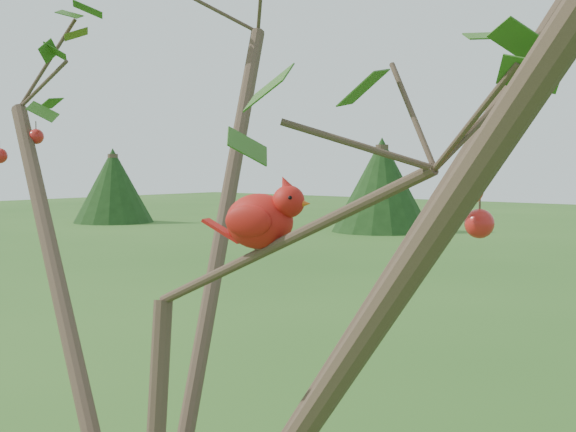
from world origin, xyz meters
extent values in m
sphere|color=red|center=(-0.77, 0.30, 2.27)|extent=(0.04, 0.04, 0.04)
sphere|color=red|center=(0.61, 0.03, 2.17)|extent=(0.04, 0.04, 0.04)
sphere|color=red|center=(-0.84, 0.23, 2.22)|extent=(0.04, 0.04, 0.04)
sphere|color=red|center=(0.59, 0.10, 2.13)|extent=(0.04, 0.04, 0.04)
ellipsoid|color=red|center=(0.21, 0.08, 2.11)|extent=(0.14, 0.12, 0.09)
sphere|color=red|center=(0.26, 0.09, 2.15)|extent=(0.07, 0.07, 0.05)
cone|color=red|center=(0.26, 0.09, 2.17)|extent=(0.05, 0.04, 0.04)
cone|color=#D85914|center=(0.29, 0.10, 2.14)|extent=(0.03, 0.03, 0.02)
ellipsoid|color=black|center=(0.28, 0.10, 2.14)|extent=(0.02, 0.03, 0.03)
cube|color=red|center=(0.15, 0.06, 2.09)|extent=(0.07, 0.05, 0.04)
ellipsoid|color=red|center=(0.20, 0.11, 2.11)|extent=(0.08, 0.05, 0.05)
ellipsoid|color=red|center=(0.22, 0.04, 2.11)|extent=(0.08, 0.05, 0.05)
cylinder|color=#3E2D21|center=(-12.82, 20.35, 1.37)|extent=(0.41, 0.41, 2.73)
cone|color=black|center=(-12.82, 20.35, 1.48)|extent=(3.19, 3.19, 2.96)
cylinder|color=#3E2D21|center=(-22.35, 17.28, 1.24)|extent=(0.37, 0.37, 2.48)
cone|color=black|center=(-22.35, 17.28, 1.34)|extent=(2.89, 2.89, 2.68)
camera|label=1|loc=(1.08, -0.89, 2.21)|focal=50.00mm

